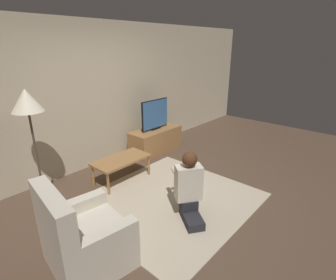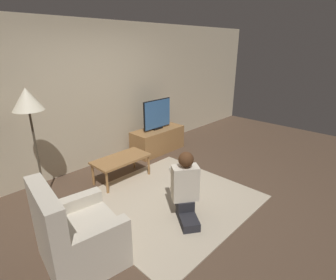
# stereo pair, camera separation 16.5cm
# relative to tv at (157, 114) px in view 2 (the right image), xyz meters

# --- Properties ---
(ground_plane) EXTENTS (10.00, 10.00, 0.00)m
(ground_plane) POSITION_rel_tv_xyz_m (-1.23, -1.50, -0.82)
(ground_plane) COLOR brown
(wall_back) EXTENTS (10.00, 0.06, 2.60)m
(wall_back) POSITION_rel_tv_xyz_m (-1.23, 0.43, 0.48)
(wall_back) COLOR beige
(wall_back) RESTS_ON ground_plane
(rug) EXTENTS (2.29, 2.15, 0.02)m
(rug) POSITION_rel_tv_xyz_m (-1.23, -1.50, -0.81)
(rug) COLOR #BCAD93
(rug) RESTS_ON ground_plane
(tv_stand) EXTENTS (1.16, 0.50, 0.50)m
(tv_stand) POSITION_rel_tv_xyz_m (0.00, -0.00, -0.57)
(tv_stand) COLOR olive
(tv_stand) RESTS_ON ground_plane
(tv) EXTENTS (0.73, 0.08, 0.63)m
(tv) POSITION_rel_tv_xyz_m (0.00, 0.00, 0.00)
(tv) COLOR black
(tv) RESTS_ON tv_stand
(coffee_table) EXTENTS (0.94, 0.49, 0.41)m
(coffee_table) POSITION_rel_tv_xyz_m (-1.32, -0.49, -0.46)
(coffee_table) COLOR olive
(coffee_table) RESTS_ON ground_plane
(floor_lamp) EXTENTS (0.40, 0.40, 1.66)m
(floor_lamp) POSITION_rel_tv_xyz_m (-2.48, -0.11, 0.61)
(floor_lamp) COLOR #4C4233
(floor_lamp) RESTS_ON ground_plane
(armchair) EXTENTS (0.85, 0.91, 0.95)m
(armchair) POSITION_rel_tv_xyz_m (-2.73, -1.62, -0.51)
(armchair) COLOR beige
(armchair) RESTS_ON ground_plane
(person_kneeling) EXTENTS (0.66, 0.79, 0.92)m
(person_kneeling) POSITION_rel_tv_xyz_m (-1.36, -1.92, -0.35)
(person_kneeling) COLOR #232328
(person_kneeling) RESTS_ON rug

